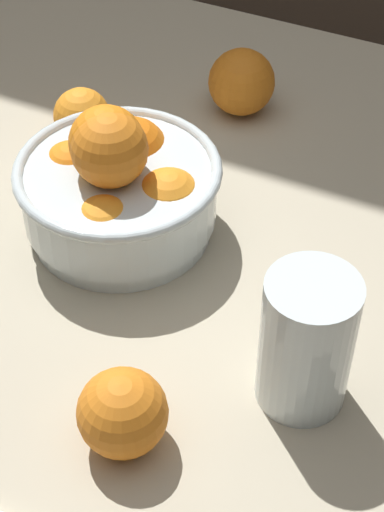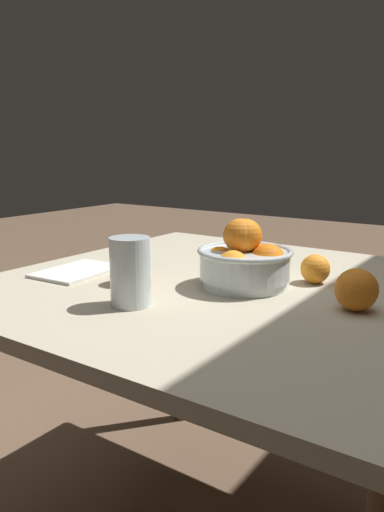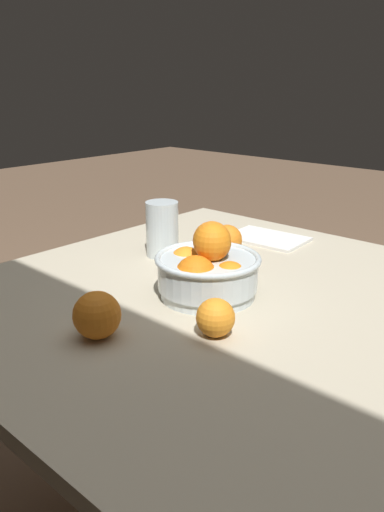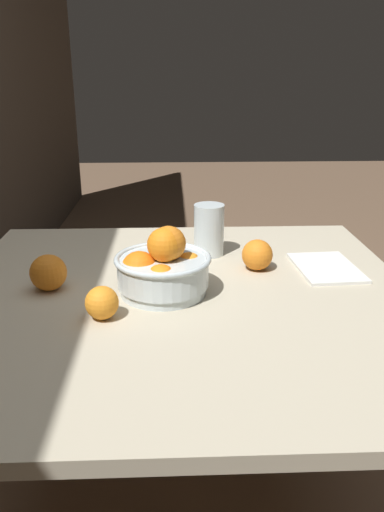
% 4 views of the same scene
% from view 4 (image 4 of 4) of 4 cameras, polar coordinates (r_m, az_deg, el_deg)
% --- Properties ---
extents(dining_table, '(1.02, 1.07, 0.72)m').
position_cam_4_polar(dining_table, '(1.16, -1.14, -7.80)').
color(dining_table, '#B7AD93').
rests_on(dining_table, ground_plane).
extents(fruit_bowl, '(0.22, 0.22, 0.16)m').
position_cam_4_polar(fruit_bowl, '(1.11, -3.37, -1.36)').
color(fruit_bowl, silver).
rests_on(fruit_bowl, dining_table).
extents(juice_glass, '(0.08, 0.08, 0.14)m').
position_cam_4_polar(juice_glass, '(1.35, 1.95, 2.78)').
color(juice_glass, '#F4A314').
rests_on(juice_glass, dining_table).
extents(orange_loose_near_bowl, '(0.07, 0.07, 0.07)m').
position_cam_4_polar(orange_loose_near_bowl, '(1.02, -10.26, -5.28)').
color(orange_loose_near_bowl, orange).
rests_on(orange_loose_near_bowl, dining_table).
extents(orange_loose_front, '(0.08, 0.08, 0.08)m').
position_cam_4_polar(orange_loose_front, '(1.18, -16.09, -1.83)').
color(orange_loose_front, orange).
rests_on(orange_loose_front, dining_table).
extents(orange_loose_aside, '(0.08, 0.08, 0.08)m').
position_cam_4_polar(orange_loose_aside, '(1.26, 7.47, 0.14)').
color(orange_loose_aside, orange).
rests_on(orange_loose_aside, dining_table).
extents(napkin, '(0.22, 0.16, 0.01)m').
position_cam_4_polar(napkin, '(1.31, 15.09, -1.29)').
color(napkin, white).
rests_on(napkin, dining_table).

